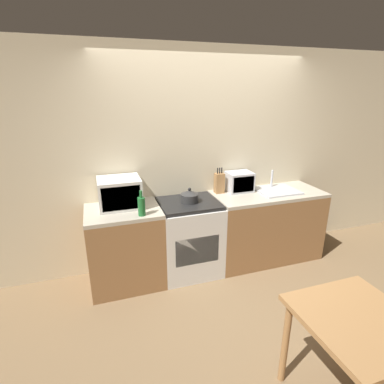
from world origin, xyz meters
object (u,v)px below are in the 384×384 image
Objects in this scene: bottle at (142,206)px; dining_table at (357,333)px; microwave at (120,193)px; stove_range at (189,237)px; kettle at (190,196)px; toaster_oven at (239,182)px.

dining_table is at bearing -57.63° from bottle.
bottle is 2.07m from dining_table.
microwave reaches higher than bottle.
stove_range is 3.40× the size of bottle.
microwave reaches higher than kettle.
stove_range is at bearing 20.77° from bottle.
toaster_oven is at bearing 13.00° from stove_range.
toaster_oven is at bearing 16.53° from bottle.
toaster_oven reaches higher than stove_range.
bottle reaches higher than toaster_oven.
toaster_oven reaches higher than kettle.
kettle is 0.65× the size of toaster_oven.
bottle is at bearing -160.03° from kettle.
kettle is 0.27× the size of dining_table.
toaster_oven is at bearing 13.64° from kettle.
microwave is at bearing 120.43° from bottle.
dining_table is at bearing -95.42° from toaster_oven.
bottle is (0.18, -0.31, -0.06)m from microwave.
kettle reaches higher than stove_range.
microwave reaches higher than toaster_oven.
kettle is at bearing -55.49° from stove_range.
toaster_oven reaches higher than dining_table.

